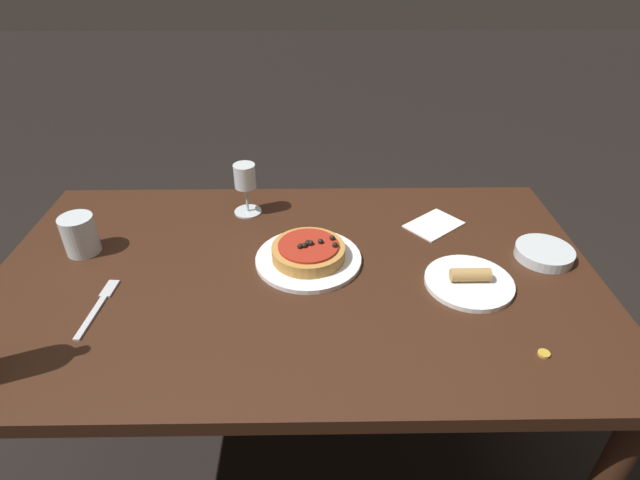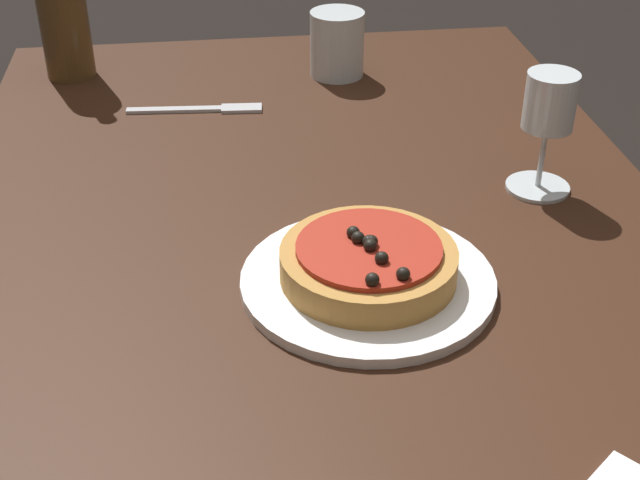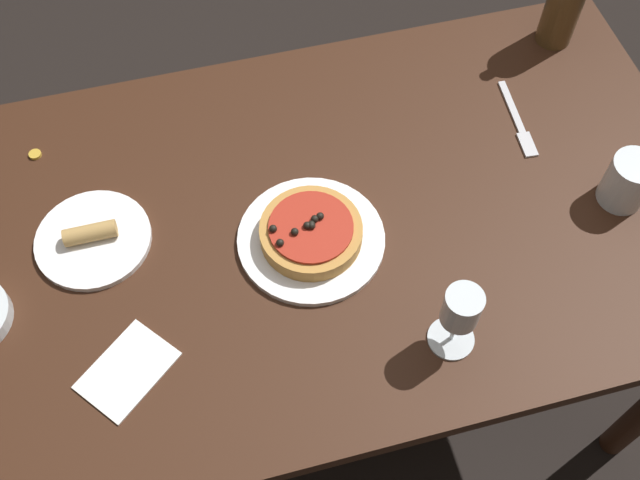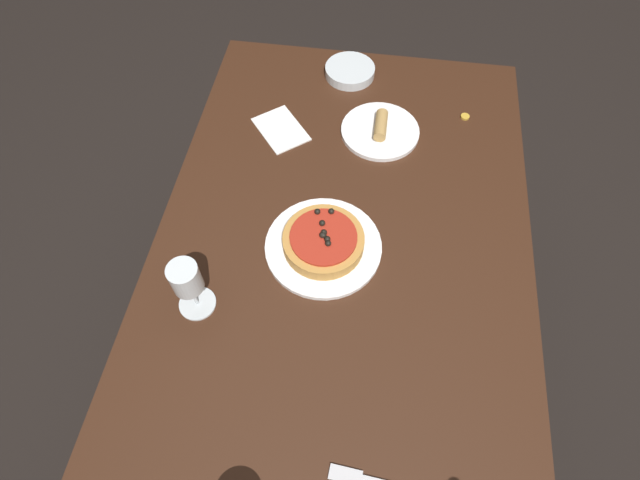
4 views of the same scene
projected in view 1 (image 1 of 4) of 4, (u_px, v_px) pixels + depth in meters
The scene contains 11 objects.
ground_plane at pixel (302, 457), 1.66m from camera, with size 14.00×14.00×0.00m, color black.
dining_table at pixel (296, 300), 1.28m from camera, with size 1.48×0.87×0.78m.
dinner_plate at pixel (308, 259), 1.26m from camera, with size 0.27×0.27×0.01m.
pizza at pixel (308, 251), 1.24m from camera, with size 0.18×0.18×0.05m.
wine_glass at pixel (245, 180), 1.41m from camera, with size 0.08×0.08×0.15m.
water_cup at pixel (80, 235), 1.27m from camera, with size 0.09×0.09×0.10m.
side_bowl at pixel (544, 253), 1.27m from camera, with size 0.14×0.14×0.03m.
fork at pixel (100, 304), 1.12m from camera, with size 0.03×0.20×0.00m.
side_plate at pixel (469, 281), 1.18m from camera, with size 0.21×0.21×0.04m.
paper_napkin at pixel (434, 225), 1.40m from camera, with size 0.18×0.18×0.00m.
bottle_cap at pixel (544, 354), 0.99m from camera, with size 0.02×0.02×0.01m.
Camera 1 is at (-0.05, 0.98, 1.52)m, focal length 28.00 mm.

